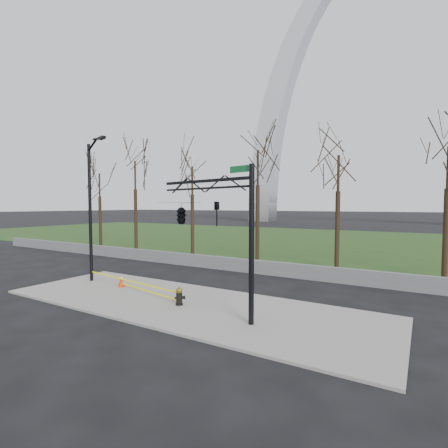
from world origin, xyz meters
The scene contains 11 objects.
ground centered at (0.00, 0.00, 0.00)m, with size 500.00×500.00×0.00m, color black.
sidewalk centered at (0.00, 0.00, 0.05)m, with size 18.00×6.00×0.10m, color gray.
grass_strip centered at (0.00, 30.00, 0.03)m, with size 120.00×40.00×0.06m, color #1F3E16.
guardrail centered at (0.00, 8.00, 0.45)m, with size 60.00×0.30×0.90m, color #59595B.
gateway_arch centered at (0.00, 75.00, 32.50)m, with size 66.00×6.00×65.00m, color silver, non-canonical shape.
tree_row centered at (-2.16, 12.00, 4.80)m, with size 41.67×4.00×9.59m.
fire_hydrant centered at (0.09, -0.37, 0.47)m, with size 0.50×0.35×0.81m.
traffic_cone centered at (-4.69, 0.61, 0.44)m, with size 0.44×0.44×0.68m.
street_light centered at (-7.12, 0.69, 4.69)m, with size 2.31×0.92×8.21m.
traffic_signal_mast centered at (0.70, -0.20, 4.15)m, with size 5.00×2.54×6.00m.
caution_tape centered at (-3.11, 0.16, 0.50)m, with size 7.42×1.15×0.42m.
Camera 1 is at (9.26, -11.84, 4.50)m, focal length 26.83 mm.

